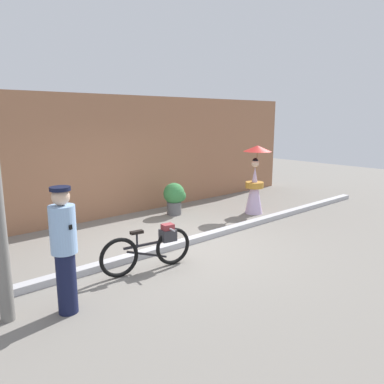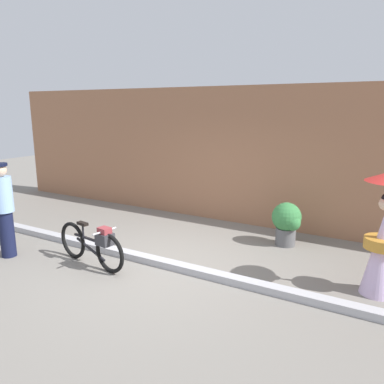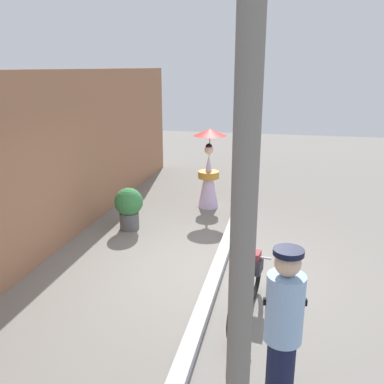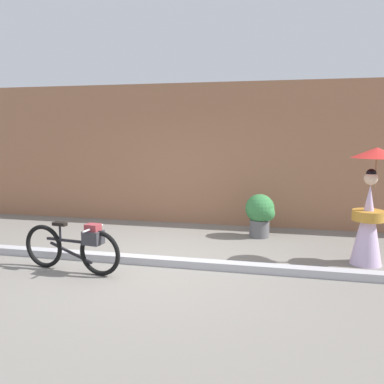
% 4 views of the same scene
% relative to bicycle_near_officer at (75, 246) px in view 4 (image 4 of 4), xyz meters
% --- Properties ---
extents(ground_plane, '(30.00, 30.00, 0.00)m').
position_rel_bicycle_near_officer_xyz_m(ground_plane, '(1.08, 0.58, -0.40)').
color(ground_plane, gray).
extents(building_wall, '(14.00, 0.40, 3.16)m').
position_rel_bicycle_near_officer_xyz_m(building_wall, '(1.08, 3.74, 1.18)').
color(building_wall, '#9E6B4C').
rests_on(building_wall, ground_plane).
extents(sidewalk_curb, '(14.00, 0.20, 0.12)m').
position_rel_bicycle_near_officer_xyz_m(sidewalk_curb, '(1.08, 0.58, -0.34)').
color(sidewalk_curb, '#B2B2B7').
rests_on(sidewalk_curb, ground_plane).
extents(bicycle_near_officer, '(1.68, 0.48, 0.76)m').
position_rel_bicycle_near_officer_xyz_m(bicycle_near_officer, '(0.00, 0.00, 0.00)').
color(bicycle_near_officer, black).
rests_on(bicycle_near_officer, ground_plane).
extents(person_with_parasol, '(0.76, 0.76, 1.85)m').
position_rel_bicycle_near_officer_xyz_m(person_with_parasol, '(4.34, 1.33, 0.51)').
color(person_with_parasol, silver).
rests_on(person_with_parasol, ground_plane).
extents(potted_plant_by_door, '(0.59, 0.58, 0.87)m').
position_rel_bicycle_near_officer_xyz_m(potted_plant_by_door, '(2.60, 2.64, 0.09)').
color(potted_plant_by_door, '#59595B').
rests_on(potted_plant_by_door, ground_plane).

